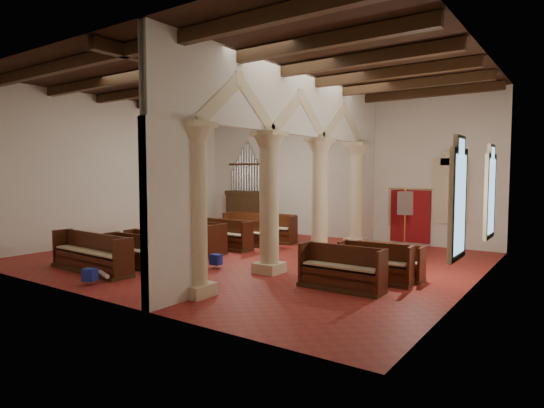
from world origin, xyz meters
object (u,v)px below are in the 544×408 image
Objects in this scene: pipe_organ at (247,204)px; processional_banner at (405,231)px; nave_pew_0 at (91,259)px; lectern at (259,220)px; aisle_pew_0 at (341,275)px.

pipe_organ is 8.56m from processional_banner.
pipe_organ reaches higher than processional_banner.
nave_pew_0 is at bearing -79.05° from pipe_organ.
lectern is 0.59× the size of processional_banner.
lectern is 11.04m from aisle_pew_0.
pipe_organ is 10.09m from nave_pew_0.
lectern reaches higher than aisle_pew_0.
processional_banner is (7.63, -1.46, 0.21)m from lectern.
nave_pew_0 reaches higher than aisle_pew_0.
nave_pew_0 is (1.91, -9.86, -1.00)m from pipe_organ.
lectern is 9.92m from nave_pew_0.
pipe_organ is 1.31× the size of nave_pew_0.
pipe_organ reaches higher than lectern.
processional_banner is at bearing 55.45° from nave_pew_0.
processional_banner is at bearing 94.41° from aisle_pew_0.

